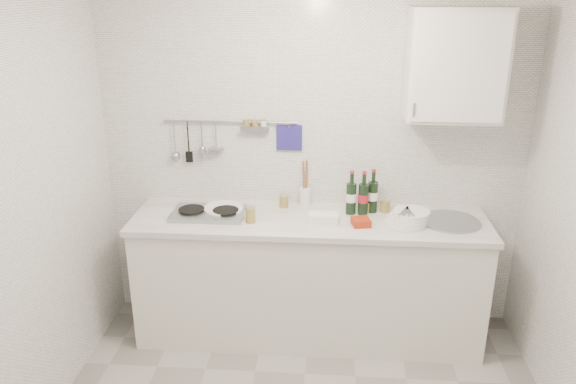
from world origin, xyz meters
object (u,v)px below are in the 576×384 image
object	(u,v)px
wall_cabinet	(455,65)
plate_stack_hob	(223,210)
plate_stack_sink	(408,218)
utensil_crock	(305,194)
wine_bottles	(363,192)

from	to	relation	value
wall_cabinet	plate_stack_hob	world-z (taller)	wall_cabinet
plate_stack_sink	utensil_crock	size ratio (longest dim) A/B	0.86
plate_stack_hob	utensil_crock	xyz separation A→B (m)	(0.57, 0.20, 0.06)
wine_bottles	utensil_crock	xyz separation A→B (m)	(-0.40, 0.13, -0.07)
wall_cabinet	plate_stack_hob	bearing A→B (deg)	-177.20
plate_stack_sink	utensil_crock	distance (m)	0.77
wall_cabinet	utensil_crock	bearing A→B (deg)	172.10
wall_cabinet	wine_bottles	distance (m)	1.03
wall_cabinet	plate_stack_sink	bearing A→B (deg)	-144.51
wall_cabinet	plate_stack_sink	distance (m)	1.03
plate_stack_hob	wine_bottles	bearing A→B (deg)	4.27
plate_stack_hob	utensil_crock	size ratio (longest dim) A/B	0.86
plate_stack_hob	wine_bottles	distance (m)	0.98
plate_stack_sink	plate_stack_hob	bearing A→B (deg)	175.72
plate_stack_sink	wine_bottles	bearing A→B (deg)	150.85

